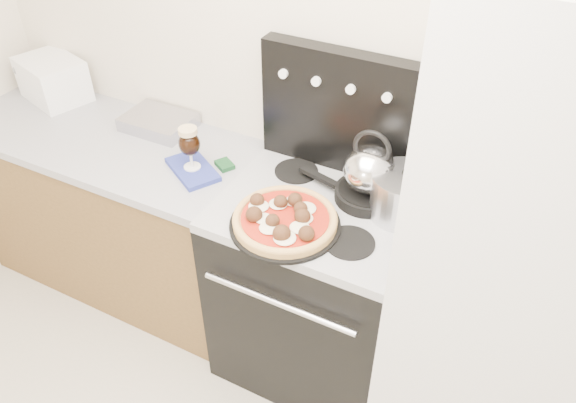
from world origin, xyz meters
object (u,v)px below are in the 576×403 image
Objects in this scene: fridge at (511,263)px; tea_kettle at (370,166)px; skillet at (367,194)px; pizza_pan at (285,225)px; stock_pot at (402,196)px; base_cabinet at (122,214)px; toaster_oven at (53,79)px; oven_mitt at (193,169)px; beer_glass at (190,148)px; pizza at (285,218)px; stove_body at (317,291)px.

tea_kettle is (-0.56, 0.14, 0.12)m from fridge.
pizza_pan is at bearing -125.66° from skillet.
pizza_pan is 0.44m from stock_pot.
toaster_oven is (-0.45, 0.17, 0.57)m from base_cabinet.
stock_pot is at bearing 7.03° from oven_mitt.
skillet is (1.70, -0.08, -0.06)m from toaster_oven.
stock_pot is (1.39, 0.06, 0.57)m from base_cabinet.
tea_kettle reaches higher than base_cabinet.
tea_kettle is at bearing 10.72° from beer_glass.
skillet is at bearing 10.72° from beer_glass.
pizza is 1.52× the size of skillet.
stock_pot is (0.14, -0.03, 0.06)m from skillet.
base_cabinet is at bearing -175.96° from skillet.
fridge is 1.28m from beer_glass.
pizza_pan is at bearing -143.67° from stock_pot.
beer_glass is (0.53, -0.05, 0.59)m from base_cabinet.
pizza_pan is 0.38m from tea_kettle.
beer_glass reaches higher than pizza.
stock_pot is at bearing 36.33° from pizza.
stove_body is 2.17× the size of pizza_pan.
stove_body is at bearing -1.30° from base_cabinet.
skillet is at bearing 54.34° from pizza.
base_cabinet is at bearing -177.60° from stock_pot.
beer_glass is 0.77× the size of skillet.
toaster_oven is at bearing 167.36° from oven_mitt.
toaster_oven is (-2.26, 0.22, 0.05)m from fridge.
pizza is (0.00, 0.00, 0.03)m from pizza_pan.
base_cabinet is at bearing -3.33° from toaster_oven.
stock_pot is (-0.42, 0.11, 0.05)m from fridge.
base_cabinet is 1.50m from stock_pot.
toaster_oven is at bearing 174.38° from fridge.
beer_glass is at bearing 0.00° from oven_mitt.
oven_mitt is 0.75m from tea_kettle.
fridge is at bearing 10.95° from pizza.
stove_body is 4.61× the size of beer_glass.
stock_pot is at bearing 165.42° from fridge.
fridge is 0.43m from stock_pot.
pizza_pan is 1.63× the size of skillet.
toaster_oven is at bearing 176.46° from stock_pot.
fridge reaches higher than base_cabinet.
fridge is 9.96× the size of beer_glass.
pizza is at bearing 3.60° from toaster_oven.
toaster_oven is 1.54m from pizza.
fridge is 0.78m from pizza_pan.
beer_glass reaches higher than pizza_pan.
pizza is at bearing -169.05° from fridge.
beer_glass is 0.54m from pizza_pan.
oven_mitt is at bearing -177.72° from stove_body.
pizza_pan is 1.07× the size of pizza.
tea_kettle is at bearing 54.34° from pizza.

